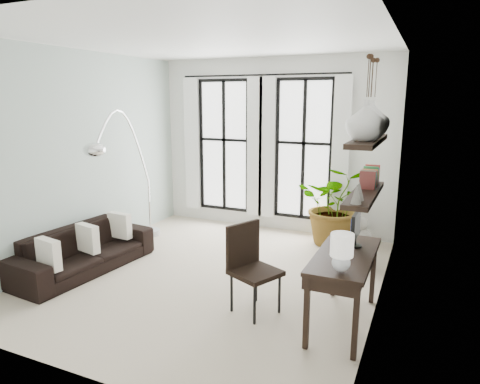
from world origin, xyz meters
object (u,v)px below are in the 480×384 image
Objects in this scene: sofa at (83,250)px; buddha at (359,245)px; plant at (336,205)px; desk at (344,261)px; arc_lamp at (123,142)px; desk_chair at (250,262)px.

buddha is (3.65, 1.78, 0.02)m from sofa.
plant is 2.77m from desk.
arc_lamp is at bearing -149.96° from plant.
desk is at bearing -85.45° from sofa.
desk is 1.89m from buddha.
desk is at bearing -14.76° from arc_lamp.
plant is 3.65m from arc_lamp.
sofa is 1.53× the size of plant.
desk_chair is at bearing -117.16° from buddha.
desk is at bearing -87.14° from buddha.
arc_lamp reaches higher than sofa.
desk_chair is 2.15m from buddha.
sofa is at bearing -157.61° from desk_chair.
sofa is 3.77m from desk.
buddha is (0.97, 1.90, -0.27)m from desk_chair.
buddha is at bearing -57.99° from plant.
desk is at bearing 28.11° from desk_chair.
arc_lamp is (0.10, 0.90, 1.49)m from sofa.
desk_chair is at bearing -21.59° from arc_lamp.
sofa is at bearing -96.42° from arc_lamp.
buddha reaches higher than sofa.
plant is 1.08m from buddha.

